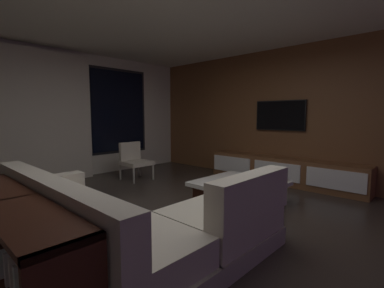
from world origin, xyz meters
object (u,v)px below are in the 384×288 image
at_px(accent_chair_near_window, 134,159).
at_px(console_table_behind_couch, 12,242).
at_px(mounted_tv, 280,115).
at_px(media_console, 283,171).
at_px(book_stack_on_coffee_table, 236,180).
at_px(sectional_couch, 126,226).
at_px(coffee_table, 239,193).

distance_m(accent_chair_near_window, console_table_behind_couch, 3.76).
xyz_separation_m(accent_chair_near_window, console_table_behind_couch, (-2.83, -2.48, -0.02)).
bearing_deg(mounted_tv, media_console, -132.43).
xyz_separation_m(book_stack_on_coffee_table, media_console, (1.79, 0.09, -0.15)).
relative_size(sectional_couch, console_table_behind_couch, 1.19).
bearing_deg(sectional_couch, accent_chair_near_window, 53.75).
distance_m(accent_chair_near_window, media_console, 3.07).
relative_size(sectional_couch, accent_chair_near_window, 3.21).
relative_size(media_console, console_table_behind_couch, 1.48).
distance_m(book_stack_on_coffee_table, accent_chair_near_window, 2.58).
relative_size(coffee_table, media_console, 0.37).
distance_m(media_console, mounted_tv, 1.13).
relative_size(coffee_table, book_stack_on_coffee_table, 3.95).
bearing_deg(book_stack_on_coffee_table, console_table_behind_couch, 177.98).
height_order(coffee_table, accent_chair_near_window, accent_chair_near_window).
height_order(coffee_table, book_stack_on_coffee_table, book_stack_on_coffee_table).
bearing_deg(sectional_couch, console_table_behind_couch, 172.10).
bearing_deg(mounted_tv, book_stack_on_coffee_table, -171.62).
relative_size(book_stack_on_coffee_table, console_table_behind_couch, 0.14).
bearing_deg(sectional_couch, book_stack_on_coffee_table, 0.83).
relative_size(book_stack_on_coffee_table, media_console, 0.09).
distance_m(coffee_table, media_console, 1.69).
bearing_deg(book_stack_on_coffee_table, accent_chair_near_window, 89.66).
distance_m(mounted_tv, console_table_behind_couch, 4.88).
bearing_deg(accent_chair_near_window, console_table_behind_couch, -138.69).
xyz_separation_m(coffee_table, accent_chair_near_window, (-0.10, 2.57, 0.25)).
bearing_deg(console_table_behind_couch, media_console, -0.07).
bearing_deg(media_console, mounted_tv, 47.57).
xyz_separation_m(mounted_tv, console_table_behind_couch, (-4.79, -0.19, -0.94)).
height_order(book_stack_on_coffee_table, console_table_behind_couch, console_table_behind_couch).
relative_size(coffee_table, console_table_behind_couch, 0.55).
relative_size(sectional_couch, mounted_tv, 2.40).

